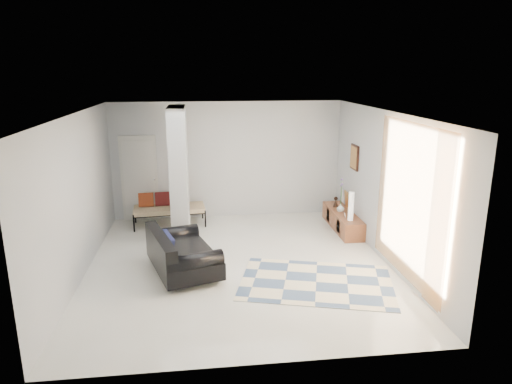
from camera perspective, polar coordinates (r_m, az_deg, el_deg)
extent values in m
plane|color=beige|center=(8.60, -2.18, -9.06)|extent=(6.00, 6.00, 0.00)
plane|color=white|center=(7.89, -2.38, 9.85)|extent=(6.00, 6.00, 0.00)
plane|color=#B9BCBE|center=(11.05, -3.59, 3.99)|extent=(6.00, 0.00, 6.00)
plane|color=#B9BCBE|center=(5.31, 0.49, -8.38)|extent=(6.00, 0.00, 6.00)
plane|color=#B9BCBE|center=(8.38, -21.37, -0.61)|extent=(0.00, 6.00, 6.00)
plane|color=#B9BCBE|center=(8.79, 15.89, 0.55)|extent=(0.00, 6.00, 6.00)
cube|color=#A4AAAB|center=(9.67, -9.59, 2.22)|extent=(0.35, 1.20, 2.80)
cube|color=silver|center=(11.17, -14.37, 1.67)|extent=(0.85, 0.06, 2.04)
plane|color=orange|center=(7.73, 18.61, -1.22)|extent=(0.00, 2.55, 2.55)
cube|color=black|center=(10.28, 12.22, 4.26)|extent=(0.04, 0.45, 0.55)
cube|color=brown|center=(10.57, 10.76, -3.49)|extent=(0.45, 1.82, 0.40)
cube|color=black|center=(10.15, 10.28, -4.27)|extent=(0.02, 0.24, 0.28)
cube|color=black|center=(10.88, 9.04, -2.88)|extent=(0.02, 0.24, 0.28)
cube|color=#F6AA48|center=(10.74, 11.37, -1.00)|extent=(0.09, 0.32, 0.40)
cube|color=silver|center=(10.10, 10.97, -2.84)|extent=(0.04, 0.10, 0.12)
cylinder|color=silver|center=(7.69, -10.46, -11.97)|extent=(0.05, 0.05, 0.10)
cylinder|color=silver|center=(8.96, -12.67, -8.09)|extent=(0.05, 0.05, 0.10)
cylinder|color=silver|center=(7.89, -4.75, -11.05)|extent=(0.05, 0.05, 0.10)
cylinder|color=silver|center=(9.12, -7.75, -7.41)|extent=(0.05, 0.05, 0.10)
cube|color=black|center=(8.32, -9.04, -8.24)|extent=(1.44, 1.88, 0.30)
cube|color=black|center=(8.11, -11.85, -6.48)|extent=(0.68, 1.64, 0.36)
cylinder|color=black|center=(7.60, -7.67, -8.62)|extent=(0.99, 0.54, 0.28)
cylinder|color=black|center=(8.87, -10.31, -5.19)|extent=(0.99, 0.54, 0.28)
cube|color=black|center=(8.13, -11.03, -6.24)|extent=(0.31, 0.62, 0.31)
cylinder|color=black|center=(10.54, -15.02, -3.82)|extent=(0.04, 0.04, 0.40)
cylinder|color=black|center=(10.56, -6.35, -3.34)|extent=(0.04, 0.04, 0.40)
cylinder|color=black|center=(11.16, -14.87, -2.75)|extent=(0.04, 0.04, 0.40)
cylinder|color=black|center=(11.17, -6.69, -2.31)|extent=(0.04, 0.04, 0.40)
cube|color=beige|center=(10.77, -10.78, -2.14)|extent=(1.67, 0.81, 0.12)
cube|color=maroon|center=(10.86, -13.58, -0.95)|extent=(0.35, 0.19, 0.33)
cube|color=#5B1816|center=(10.85, -11.60, -0.84)|extent=(0.35, 0.19, 0.33)
cube|color=maroon|center=(10.86, -9.61, -0.73)|extent=(0.35, 0.19, 0.33)
cube|color=beige|center=(7.99, 7.53, -11.11)|extent=(2.91, 2.32, 0.01)
cylinder|color=silver|center=(9.89, 11.79, -1.75)|extent=(0.11, 0.11, 0.62)
imported|color=white|center=(10.50, 10.52, -1.96)|extent=(0.18, 0.18, 0.18)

